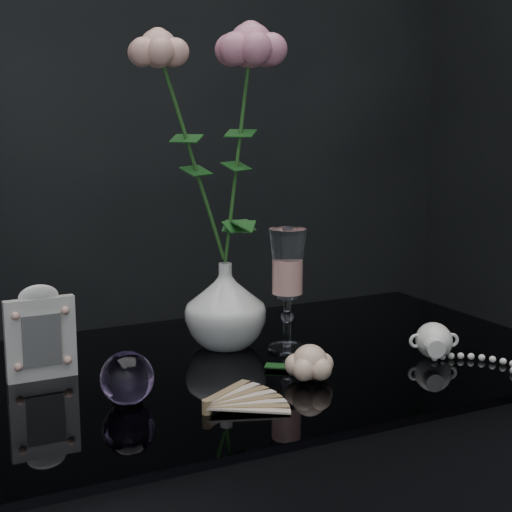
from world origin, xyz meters
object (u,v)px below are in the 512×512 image
vase (225,305)px  pearl_jar (434,339)px  paperweight (127,378)px  loose_rose (310,363)px  picture_frame (40,332)px  wine_glass (287,290)px

vase → pearl_jar: (0.27, -0.20, -0.04)m
paperweight → loose_rose: size_ratio=0.46×
picture_frame → pearl_jar: (0.57, -0.17, -0.04)m
vase → loose_rose: bearing=-79.7°
vase → pearl_jar: vase is taller
picture_frame → loose_rose: picture_frame is taller
wine_glass → paperweight: bearing=-159.4°
loose_rose → wine_glass: bearing=75.0°
wine_glass → paperweight: 0.33m
vase → picture_frame: same height
paperweight → vase: bearing=38.4°
picture_frame → paperweight: 0.17m
wine_glass → pearl_jar: size_ratio=0.97×
wine_glass → picture_frame: (-0.38, 0.04, -0.03)m
vase → pearl_jar: 0.33m
wine_glass → pearl_jar: (0.19, -0.14, -0.07)m
vase → loose_rose: 0.21m
vase → picture_frame: (-0.30, -0.03, -0.00)m
vase → paperweight: (-0.22, -0.18, -0.03)m
paperweight → picture_frame: bearing=117.6°
wine_glass → loose_rose: bearing=-106.4°
vase → picture_frame: 0.30m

